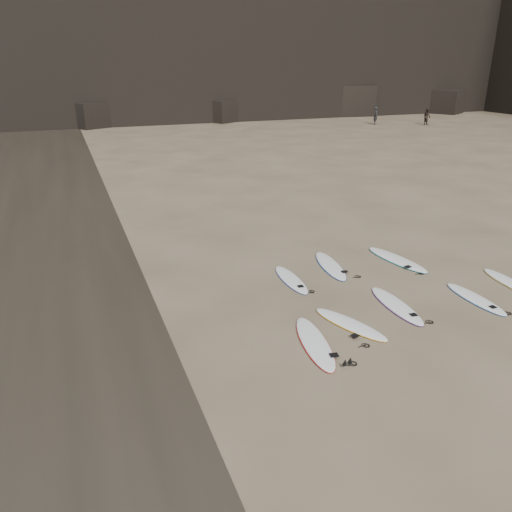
# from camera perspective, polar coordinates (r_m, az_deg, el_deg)

# --- Properties ---
(ground) EXTENTS (240.00, 240.00, 0.00)m
(ground) POSITION_cam_1_polar(r_m,az_deg,el_deg) (15.02, 18.01, -5.14)
(ground) COLOR #897559
(ground) RESTS_ON ground
(surfboard_0) EXTENTS (1.08, 2.64, 0.09)m
(surfboard_0) POSITION_cam_1_polar(r_m,az_deg,el_deg) (12.42, 6.72, -9.78)
(surfboard_0) COLOR white
(surfboard_0) RESTS_ON ground
(surfboard_1) EXTENTS (1.34, 2.37, 0.08)m
(surfboard_1) POSITION_cam_1_polar(r_m,az_deg,el_deg) (13.37, 10.71, -7.63)
(surfboard_1) COLOR white
(surfboard_1) RESTS_ON ground
(surfboard_2) EXTENTS (0.75, 2.52, 0.09)m
(surfboard_2) POSITION_cam_1_polar(r_m,az_deg,el_deg) (14.62, 15.74, -5.42)
(surfboard_2) COLOR white
(surfboard_2) RESTS_ON ground
(surfboard_3) EXTENTS (0.56, 2.28, 0.08)m
(surfboard_3) POSITION_cam_1_polar(r_m,az_deg,el_deg) (15.80, 23.79, -4.46)
(surfboard_3) COLOR white
(surfboard_3) RESTS_ON ground
(surfboard_4) EXTENTS (0.75, 2.27, 0.08)m
(surfboard_4) POSITION_cam_1_polar(r_m,az_deg,el_deg) (17.38, 26.98, -2.68)
(surfboard_4) COLOR white
(surfboard_4) RESTS_ON ground
(surfboard_5) EXTENTS (0.61, 2.28, 0.08)m
(surfboard_5) POSITION_cam_1_polar(r_m,az_deg,el_deg) (15.72, 4.04, -2.68)
(surfboard_5) COLOR white
(surfboard_5) RESTS_ON ground
(surfboard_6) EXTENTS (1.05, 2.62, 0.09)m
(surfboard_6) POSITION_cam_1_polar(r_m,az_deg,el_deg) (16.91, 8.50, -1.07)
(surfboard_6) COLOR white
(surfboard_6) RESTS_ON ground
(surfboard_7) EXTENTS (1.05, 2.79, 0.10)m
(surfboard_7) POSITION_cam_1_polar(r_m,az_deg,el_deg) (17.89, 15.80, -0.37)
(surfboard_7) COLOR white
(surfboard_7) RESTS_ON ground
(person_a) EXTENTS (0.74, 0.80, 1.82)m
(person_a) POSITION_cam_1_polar(r_m,az_deg,el_deg) (56.83, 13.53, 15.33)
(person_a) COLOR black
(person_a) RESTS_ON ground
(person_b) EXTENTS (0.66, 0.83, 1.69)m
(person_b) POSITION_cam_1_polar(r_m,az_deg,el_deg) (57.97, 18.95, 14.83)
(person_b) COLOR black
(person_b) RESTS_ON ground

